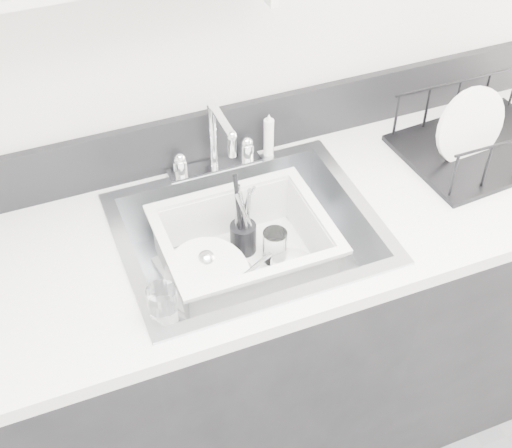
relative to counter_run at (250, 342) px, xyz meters
name	(u,v)px	position (x,y,z in m)	size (l,w,h in m)	color
counter_run	(250,342)	(0.00, 0.00, 0.00)	(3.20, 0.62, 0.92)	black
backsplash	(208,137)	(0.00, 0.30, 0.54)	(3.20, 0.02, 0.16)	black
sink	(249,254)	(0.00, 0.00, 0.37)	(0.64, 0.52, 0.20)	silver
faucet	(215,154)	(0.00, 0.25, 0.52)	(0.26, 0.18, 0.23)	silver
side_sprayer	(269,135)	(0.16, 0.25, 0.53)	(0.03, 0.03, 0.14)	white
wash_tub	(245,250)	(-0.01, 0.01, 0.38)	(0.43, 0.35, 0.17)	white
plate_stack	(211,284)	(-0.12, -0.03, 0.34)	(0.27, 0.26, 0.10)	white
utensil_cup	(243,235)	(0.01, 0.08, 0.36)	(0.07, 0.07, 0.24)	black
ladle	(228,277)	(-0.07, -0.04, 0.35)	(0.27, 0.10, 0.08)	silver
tumbler_in_tub	(275,246)	(0.08, 0.02, 0.35)	(0.07, 0.07, 0.09)	white
tumbler_counter	(163,304)	(-0.28, -0.20, 0.51)	(0.07, 0.07, 0.09)	white
dish_rack	(486,128)	(0.72, 0.05, 0.54)	(0.44, 0.33, 0.15)	black
bowl_small	(292,268)	(0.10, -0.05, 0.32)	(0.11, 0.11, 0.04)	white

